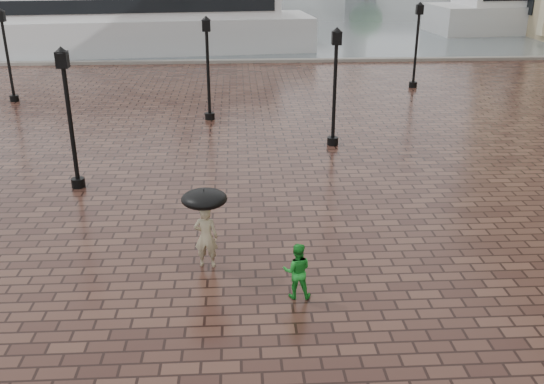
{
  "coord_description": "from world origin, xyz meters",
  "views": [
    {
      "loc": [
        -0.72,
        -8.77,
        7.42
      ],
      "look_at": [
        0.12,
        5.8,
        1.4
      ],
      "focal_mm": 40.0,
      "sensor_mm": 36.0,
      "label": 1
    }
  ],
  "objects_px": {
    "child_pedestrian": "(297,271)",
    "ferry_near": "(137,16)",
    "street_lamps": "(217,70)",
    "adult_pedestrian": "(206,237)"
  },
  "relations": [
    {
      "from": "adult_pedestrian",
      "to": "ferry_near",
      "type": "distance_m",
      "value": 33.16
    },
    {
      "from": "child_pedestrian",
      "to": "ferry_near",
      "type": "relative_size",
      "value": 0.05
    },
    {
      "from": "adult_pedestrian",
      "to": "child_pedestrian",
      "type": "bearing_deg",
      "value": 151.29
    },
    {
      "from": "street_lamps",
      "to": "adult_pedestrian",
      "type": "height_order",
      "value": "street_lamps"
    },
    {
      "from": "street_lamps",
      "to": "adult_pedestrian",
      "type": "distance_m",
      "value": 13.2
    },
    {
      "from": "street_lamps",
      "to": "ferry_near",
      "type": "relative_size",
      "value": 0.83
    },
    {
      "from": "ferry_near",
      "to": "child_pedestrian",
      "type": "bearing_deg",
      "value": -82.56
    },
    {
      "from": "adult_pedestrian",
      "to": "child_pedestrian",
      "type": "distance_m",
      "value": 2.59
    },
    {
      "from": "adult_pedestrian",
      "to": "child_pedestrian",
      "type": "relative_size",
      "value": 1.21
    },
    {
      "from": "child_pedestrian",
      "to": "ferry_near",
      "type": "bearing_deg",
      "value": -71.4
    }
  ]
}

